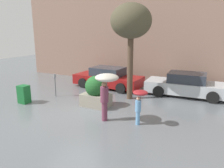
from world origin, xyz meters
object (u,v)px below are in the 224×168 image
Objects in this scene: person_adult at (106,85)px; parking_meter at (55,80)px; parked_car_near at (108,78)px; parked_car_far at (186,85)px; planter_box at (96,92)px; person_child at (139,100)px; newspaper_box at (24,94)px; street_tree at (131,23)px.

person_adult is 4.51m from parking_meter.
person_adult is at bearing -150.80° from parked_car_near.
parked_car_near and parked_car_far have the same top height.
parked_car_near is at bearing 109.02° from planter_box.
person_child is 1.55× the size of newspaper_box.
parking_meter is at bearing -167.11° from person_child.
parked_car_far is 4.97× the size of newspaper_box.
person_child is at bearing -15.33° from parking_meter.
parked_car_near is 0.90× the size of street_tree.
parked_car_far is at bearing 46.68° from planter_box.
planter_box is at bearing 151.08° from person_adult.
planter_box is 0.76× the size of person_adult.
person_child is 0.32× the size of parked_car_near.
parked_car_near is at bearing 62.24° from parking_meter.
parking_meter is at bearing 68.25° from newspaper_box.
parking_meter reaches higher than newspaper_box.
person_child is at bearing 27.47° from person_adult.
parked_car_near reaches higher than newspaper_box.
person_child reaches higher than parking_meter.
person_adult is at bearing 153.31° from parked_car_far.
parked_car_near is 0.99× the size of parked_car_far.
parked_car_far is at bearing 107.06° from person_child.
person_adult is 0.40× the size of street_tree.
person_adult is at bearing -22.64° from parking_meter.
street_tree is at bearing 124.04° from parked_car_far.
planter_box is at bearing -7.21° from parking_meter.
person_adult is 0.43× the size of parked_car_far.
planter_box reaches higher than parked_car_near.
person_child is at bearing 165.86° from parked_car_far.
person_adult is 5.71m from parked_car_far.
person_adult is 1.40m from person_child.
parked_car_near reaches higher than parking_meter.
parked_car_far is (2.27, 5.16, -0.91)m from person_adult.
parking_meter is at bearing 153.98° from parked_car_near.
newspaper_box is (-6.06, -0.11, -0.58)m from person_child.
parked_car_near is (-3.80, 4.58, -0.43)m from person_child.
parked_car_far reaches higher than newspaper_box.
planter_box is 0.30× the size of street_tree.
person_child is 4.46m from street_tree.
parked_car_near is at bearing 91.22° from parked_car_far.
planter_box is 3.85m from street_tree.
street_tree is at bearing 146.87° from person_child.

